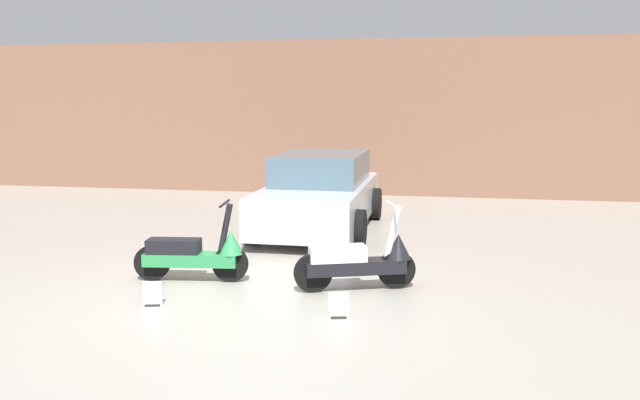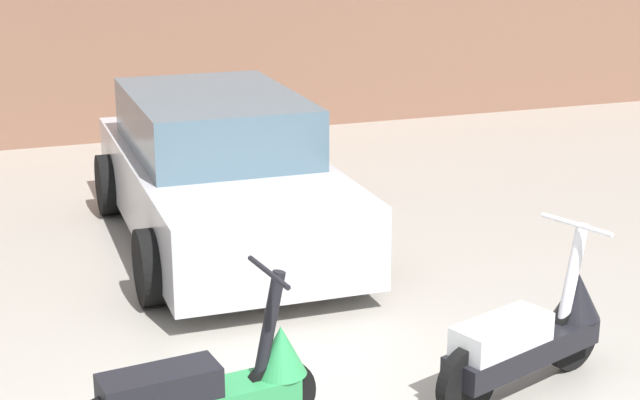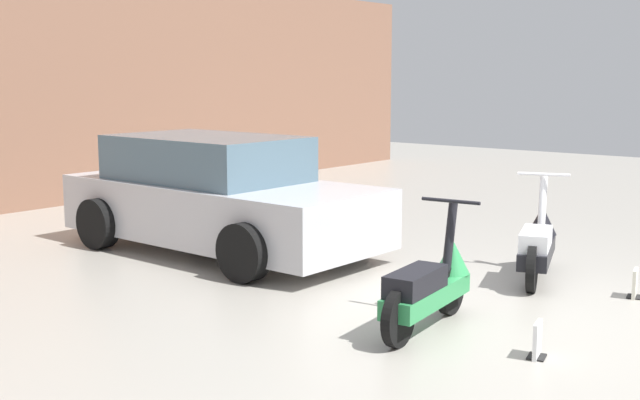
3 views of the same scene
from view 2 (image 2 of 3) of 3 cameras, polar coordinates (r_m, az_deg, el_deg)
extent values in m
cylinder|color=black|center=(5.64, -2.42, -11.23)|extent=(0.44, 0.13, 0.44)
cube|color=black|center=(5.32, -9.31, -10.62)|extent=(0.66, 0.33, 0.17)
cylinder|color=black|center=(5.42, -2.97, -7.26)|extent=(0.21, 0.10, 0.62)
cylinder|color=black|center=(5.31, -3.02, -4.22)|extent=(0.09, 0.50, 0.03)
cone|color=#2D8C4C|center=(5.52, -2.29, -8.70)|extent=(0.33, 0.33, 0.28)
cylinder|color=black|center=(6.52, 14.49, -7.68)|extent=(0.45, 0.22, 0.45)
cylinder|color=black|center=(5.82, 8.56, -10.41)|extent=(0.45, 0.22, 0.45)
cube|color=black|center=(6.14, 11.73, -8.51)|extent=(1.19, 0.64, 0.15)
cube|color=white|center=(5.92, 10.53, -7.66)|extent=(0.70, 0.46, 0.17)
cylinder|color=white|center=(6.31, 14.50, -4.11)|extent=(0.22, 0.14, 0.63)
cylinder|color=white|center=(6.21, 14.71, -1.40)|extent=(0.20, 0.50, 0.03)
cone|color=black|center=(6.43, 14.76, -5.38)|extent=(0.38, 0.38, 0.29)
cube|color=#B7B7BC|center=(8.58, -5.77, 0.56)|extent=(1.63, 3.83, 0.64)
cube|color=slate|center=(8.66, -6.23, 4.57)|extent=(1.42, 2.15, 0.50)
cylinder|color=black|center=(7.80, 2.25, -2.50)|extent=(0.21, 0.58, 0.58)
cylinder|color=black|center=(7.39, -9.79, -3.85)|extent=(0.21, 0.58, 0.58)
cylinder|color=black|center=(9.94, -2.72, 1.76)|extent=(0.21, 0.58, 0.58)
cylinder|color=black|center=(9.62, -12.19, 0.89)|extent=(0.21, 0.58, 0.58)
camera|label=1|loc=(4.53, 97.62, -11.66)|focal=35.00mm
camera|label=3|loc=(4.59, -86.90, -10.79)|focal=45.00mm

